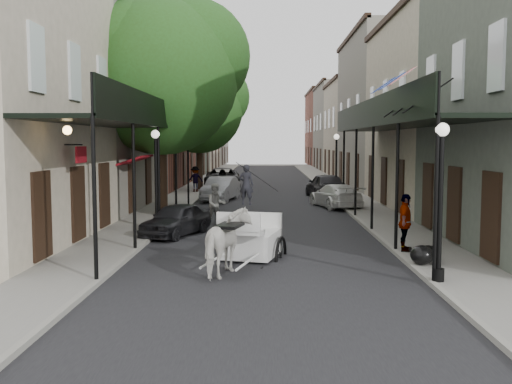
{
  "coord_description": "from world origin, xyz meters",
  "views": [
    {
      "loc": [
        0.06,
        -15.26,
        3.4
      ],
      "look_at": [
        -0.33,
        4.99,
        1.6
      ],
      "focal_mm": 40.0,
      "sensor_mm": 36.0,
      "label": 1
    }
  ],
  "objects_px": {
    "lamppost_right_far": "(336,165)",
    "car_right_near": "(336,196)",
    "lamppost_left": "(156,178)",
    "pedestrian_sidewalk_right": "(405,223)",
    "tree_far": "(204,106)",
    "car_left_mid": "(221,189)",
    "horse": "(228,243)",
    "pedestrian_sidewalk_left": "(195,179)",
    "car_left_far": "(222,179)",
    "lamppost_right_near": "(440,200)",
    "carriage": "(255,220)",
    "pedestrian_walking": "(216,204)",
    "car_right_far": "(326,185)",
    "car_left_near": "(176,220)",
    "tree_near": "(171,71)"
  },
  "relations": [
    {
      "from": "car_left_mid",
      "to": "car_right_near",
      "type": "distance_m",
      "value": 7.03
    },
    {
      "from": "carriage",
      "to": "car_left_far",
      "type": "bearing_deg",
      "value": 110.78
    },
    {
      "from": "pedestrian_sidewalk_left",
      "to": "car_left_far",
      "type": "relative_size",
      "value": 0.31
    },
    {
      "from": "lamppost_left",
      "to": "pedestrian_sidewalk_left",
      "type": "relative_size",
      "value": 2.23
    },
    {
      "from": "pedestrian_sidewalk_right",
      "to": "car_right_far",
      "type": "bearing_deg",
      "value": 20.35
    },
    {
      "from": "tree_far",
      "to": "pedestrian_sidewalk_left",
      "type": "xyz_separation_m",
      "value": [
        -0.37,
        -2.38,
        -4.89
      ]
    },
    {
      "from": "car_left_mid",
      "to": "pedestrian_walking",
      "type": "bearing_deg",
      "value": -76.9
    },
    {
      "from": "lamppost_right_far",
      "to": "lamppost_right_near",
      "type": "bearing_deg",
      "value": -90.0
    },
    {
      "from": "tree_far",
      "to": "lamppost_right_near",
      "type": "height_order",
      "value": "tree_far"
    },
    {
      "from": "pedestrian_sidewalk_right",
      "to": "car_left_mid",
      "type": "xyz_separation_m",
      "value": [
        -6.8,
        15.61,
        -0.3
      ]
    },
    {
      "from": "lamppost_right_near",
      "to": "lamppost_right_far",
      "type": "bearing_deg",
      "value": 90.0
    },
    {
      "from": "tree_far",
      "to": "car_left_mid",
      "type": "relative_size",
      "value": 2.09
    },
    {
      "from": "lamppost_left",
      "to": "carriage",
      "type": "height_order",
      "value": "lamppost_left"
    },
    {
      "from": "carriage",
      "to": "car_right_near",
      "type": "xyz_separation_m",
      "value": [
        3.89,
        12.48,
        -0.47
      ]
    },
    {
      "from": "pedestrian_walking",
      "to": "car_left_near",
      "type": "bearing_deg",
      "value": -134.36
    },
    {
      "from": "lamppost_left",
      "to": "car_left_far",
      "type": "relative_size",
      "value": 0.68
    },
    {
      "from": "car_left_far",
      "to": "car_left_mid",
      "type": "bearing_deg",
      "value": -90.02
    },
    {
      "from": "horse",
      "to": "lamppost_right_near",
      "type": "bearing_deg",
      "value": -177.26
    },
    {
      "from": "horse",
      "to": "pedestrian_sidewalk_right",
      "type": "bearing_deg",
      "value": -138.25
    },
    {
      "from": "car_right_near",
      "to": "lamppost_right_near",
      "type": "bearing_deg",
      "value": 77.61
    },
    {
      "from": "lamppost_right_far",
      "to": "car_right_near",
      "type": "relative_size",
      "value": 0.88
    },
    {
      "from": "carriage",
      "to": "car_right_near",
      "type": "height_order",
      "value": "carriage"
    },
    {
      "from": "tree_near",
      "to": "lamppost_right_far",
      "type": "relative_size",
      "value": 2.6
    },
    {
      "from": "lamppost_left",
      "to": "car_left_mid",
      "type": "distance_m",
      "value": 11.49
    },
    {
      "from": "tree_far",
      "to": "car_left_mid",
      "type": "bearing_deg",
      "value": -76.54
    },
    {
      "from": "car_right_near",
      "to": "pedestrian_sidewalk_right",
      "type": "bearing_deg",
      "value": 78.61
    },
    {
      "from": "car_left_near",
      "to": "carriage",
      "type": "bearing_deg",
      "value": -29.76
    },
    {
      "from": "lamppost_right_far",
      "to": "car_right_far",
      "type": "distance_m",
      "value": 1.71
    },
    {
      "from": "lamppost_right_far",
      "to": "pedestrian_sidewalk_right",
      "type": "bearing_deg",
      "value": -89.65
    },
    {
      "from": "pedestrian_sidewalk_right",
      "to": "car_right_near",
      "type": "xyz_separation_m",
      "value": [
        -0.6,
        12.31,
        -0.37
      ]
    },
    {
      "from": "car_left_near",
      "to": "car_right_near",
      "type": "bearing_deg",
      "value": 73.3
    },
    {
      "from": "tree_near",
      "to": "pedestrian_walking",
      "type": "height_order",
      "value": "tree_near"
    },
    {
      "from": "lamppost_right_near",
      "to": "horse",
      "type": "bearing_deg",
      "value": 168.73
    },
    {
      "from": "car_right_near",
      "to": "car_right_far",
      "type": "distance_m",
      "value": 5.0
    },
    {
      "from": "car_right_far",
      "to": "lamppost_left",
      "type": "bearing_deg",
      "value": 52.13
    },
    {
      "from": "tree_near",
      "to": "car_left_near",
      "type": "xyz_separation_m",
      "value": [
        0.98,
        -5.11,
        -5.9
      ]
    },
    {
      "from": "lamppost_left",
      "to": "car_right_near",
      "type": "bearing_deg",
      "value": 46.09
    },
    {
      "from": "lamppost_right_near",
      "to": "car_left_far",
      "type": "height_order",
      "value": "lamppost_right_near"
    },
    {
      "from": "pedestrian_walking",
      "to": "car_left_near",
      "type": "xyz_separation_m",
      "value": [
        -1.22,
        -2.66,
        -0.26
      ]
    },
    {
      "from": "lamppost_right_far",
      "to": "horse",
      "type": "bearing_deg",
      "value": -104.8
    },
    {
      "from": "lamppost_right_far",
      "to": "car_right_near",
      "type": "height_order",
      "value": "lamppost_right_far"
    },
    {
      "from": "lamppost_right_near",
      "to": "car_left_mid",
      "type": "distance_m",
      "value": 20.48
    },
    {
      "from": "tree_near",
      "to": "tree_far",
      "type": "relative_size",
      "value": 1.12
    },
    {
      "from": "tree_far",
      "to": "pedestrian_sidewalk_left",
      "type": "distance_m",
      "value": 5.45
    },
    {
      "from": "lamppost_right_far",
      "to": "pedestrian_sidewalk_right",
      "type": "relative_size",
      "value": 2.15
    },
    {
      "from": "car_left_mid",
      "to": "car_left_near",
      "type": "bearing_deg",
      "value": -83.39
    },
    {
      "from": "tree_far",
      "to": "lamppost_right_far",
      "type": "bearing_deg",
      "value": -36.51
    },
    {
      "from": "lamppost_right_far",
      "to": "car_left_mid",
      "type": "distance_m",
      "value": 6.87
    },
    {
      "from": "lamppost_left",
      "to": "car_left_near",
      "type": "height_order",
      "value": "lamppost_left"
    },
    {
      "from": "horse",
      "to": "car_left_mid",
      "type": "distance_m",
      "value": 18.38
    }
  ]
}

